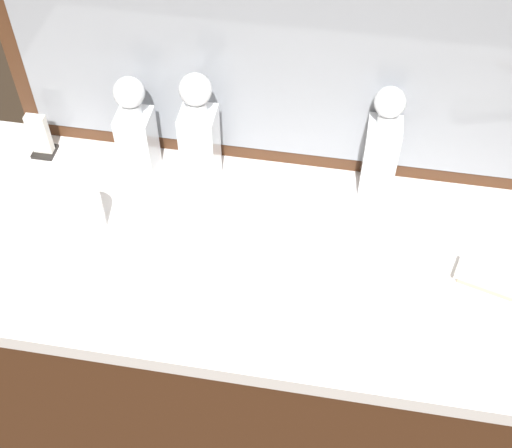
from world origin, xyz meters
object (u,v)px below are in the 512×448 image
Objects in this scene: crystal_decanter_center at (200,143)px; napkin_holder at (41,138)px; crystal_decanter_far_right at (381,152)px; porcelain_dish at (348,289)px; crystal_decanter_right at (137,136)px; silver_brush_left at (497,282)px; crystal_tumbler_center at (86,214)px.

napkin_holder is at bearing 175.69° from crystal_decanter_center.
crystal_decanter_far_right reaches higher than porcelain_dish.
crystal_decanter_far_right is 1.08× the size of crystal_decanter_right.
crystal_decanter_center is at bearing 144.79° from porcelain_dish.
crystal_decanter_right is 1.51× the size of silver_brush_left.
crystal_decanter_far_right is 1.63× the size of silver_brush_left.
crystal_decanter_right reaches higher than silver_brush_left.
crystal_tumbler_center is at bearing 172.26° from porcelain_dish.
napkin_holder is at bearing 175.90° from crystal_decanter_right.
crystal_decanter_center is at bearing -4.31° from napkin_holder.
crystal_decanter_center is at bearing -173.54° from crystal_decanter_far_right.
crystal_decanter_center reaches higher than crystal_decanter_far_right.
napkin_holder is (-1.01, 0.21, 0.03)m from silver_brush_left.
porcelain_dish is at bearing -168.01° from silver_brush_left.
crystal_decanter_center reaches higher than napkin_holder.
porcelain_dish is at bearing -27.60° from crystal_decanter_right.
napkin_holder is at bearing 168.19° from silver_brush_left.
napkin_holder is (-0.76, -0.01, -0.07)m from crystal_decanter_far_right.
crystal_decanter_far_right is 0.35m from silver_brush_left.
crystal_tumbler_center is at bearing -160.20° from crystal_decanter_far_right.
crystal_decanter_far_right is 0.95× the size of crystal_decanter_center.
crystal_tumbler_center is at bearing -109.83° from crystal_decanter_right.
crystal_decanter_center is at bearing -4.67° from crystal_decanter_right.
crystal_decanter_center is 3.27× the size of crystal_tumbler_center.
porcelain_dish is 0.59× the size of napkin_holder.
crystal_tumbler_center is at bearing -48.68° from napkin_holder.
silver_brush_left is at bearing -41.86° from crystal_decanter_far_right.
porcelain_dish is 0.78m from napkin_holder.
silver_brush_left is at bearing 11.99° from porcelain_dish.
crystal_tumbler_center is 0.26m from napkin_holder.
crystal_tumbler_center is 0.52× the size of silver_brush_left.
crystal_decanter_right is at bearing -4.10° from napkin_holder.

